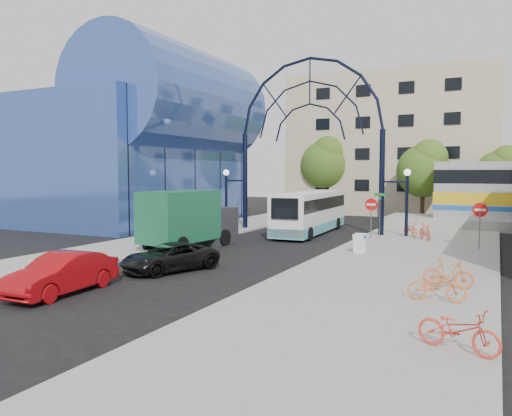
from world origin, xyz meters
The scene contains 22 objects.
ground centered at (0.00, 0.00, 0.00)m, with size 120.00×120.00×0.00m, color black.
sidewalk_east centered at (8.00, 4.00, 0.06)m, with size 8.00×56.00×0.12m, color gray.
plaza_west centered at (-6.50, 6.00, 0.06)m, with size 5.00×50.00×0.12m, color gray.
gateway_arch centered at (0.00, 14.00, 8.56)m, with size 13.64×0.44×12.10m.
stop_sign centered at (4.80, 12.00, 1.99)m, with size 0.80×0.07×2.50m.
do_not_enter_sign centered at (11.00, 10.00, 1.98)m, with size 0.76×0.07×2.48m.
street_name_sign centered at (5.20, 12.60, 2.13)m, with size 0.70×0.70×2.80m.
sandwich_board centered at (5.60, 5.98, 0.74)m, with size 0.55×0.61×0.99m.
transit_hall centered at (-15.30, 15.00, 6.70)m, with size 16.50×18.00×14.50m.
apartment_block centered at (2.00, 34.97, 7.00)m, with size 20.00×12.10×14.00m.
tree_north_a centered at (6.12, 25.93, 4.61)m, with size 4.48×4.48×7.00m.
tree_north_b centered at (-3.88, 29.93, 5.27)m, with size 5.12×5.12×8.00m.
tree_north_c centered at (12.12, 27.93, 4.28)m, with size 4.16×4.16×6.50m.
city_bus centered at (0.19, 13.80, 1.49)m, with size 2.82×10.50×2.86m.
green_truck centered at (-3.55, 4.40, 1.59)m, with size 2.95×6.52×3.19m.
black_suv centered at (-0.65, -1.51, 0.59)m, with size 1.97×4.27×1.19m, color black.
red_sedan centered at (-1.63, -6.42, 0.70)m, with size 1.49×4.27×1.41m, color #98090E.
bike_near_a centered at (6.86, 14.00, 0.62)m, with size 0.67×1.92×1.01m, color #F75831.
bike_near_b centered at (7.91, 12.72, 0.62)m, with size 0.47×1.66×1.00m, color #E4402D.
bike_far_a centered at (10.17, -2.32, 0.58)m, with size 0.62×1.77×0.93m, color orange.
bike_far_b centered at (10.33, -0.20, 0.63)m, with size 0.48×1.69×1.02m, color #D4612A.
bike_far_c centered at (11.10, -6.82, 0.62)m, with size 0.67×1.91×1.00m, color red.
Camera 1 is at (11.81, -18.77, 4.16)m, focal length 35.00 mm.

